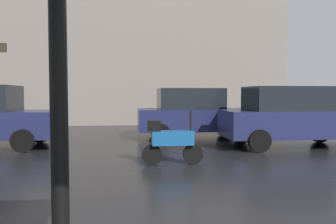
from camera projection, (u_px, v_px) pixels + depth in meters
The scene contains 3 objects.
parked_scooter at pixel (171, 140), 7.78m from camera, with size 1.40×0.32×1.23m.
parked_car_left at pixel (194, 113), 12.46m from camera, with size 4.14×1.95×1.81m.
parked_car_distant at pixel (291, 116), 10.38m from camera, with size 4.23×1.83×1.83m.
Camera 1 is at (0.20, -2.52, 1.60)m, focal length 36.77 mm.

